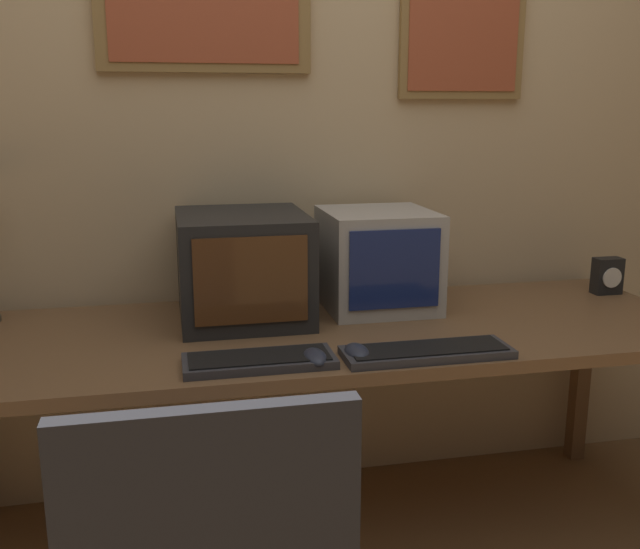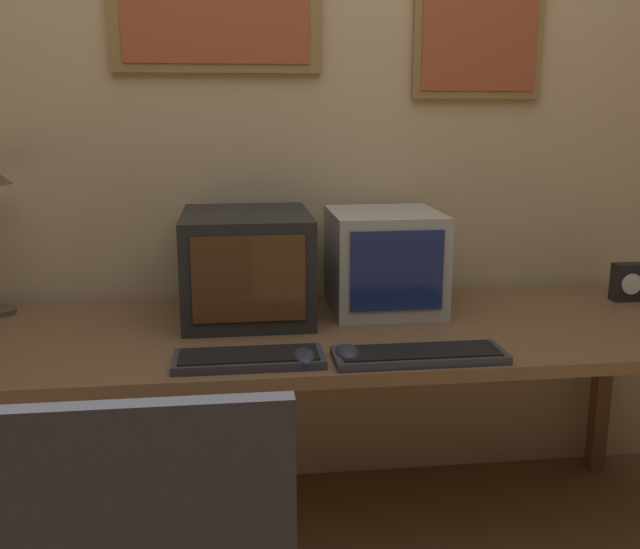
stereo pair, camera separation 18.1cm
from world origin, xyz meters
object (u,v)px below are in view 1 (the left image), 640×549
object	(u,v)px
keyboard_main	(259,361)
keyboard_side	(427,352)
mouse_near_keyboard	(357,352)
monitor_left	(243,266)
desk_clock	(607,276)
monitor_right	(378,259)
mouse_far_corner	(315,357)

from	to	relation	value
keyboard_main	keyboard_side	distance (m)	0.44
keyboard_main	keyboard_side	bearing A→B (deg)	-3.49
keyboard_main	mouse_near_keyboard	distance (m)	0.26
monitor_left	desk_clock	world-z (taller)	monitor_left
keyboard_main	mouse_near_keyboard	xyz separation A→B (m)	(0.26, -0.01, 0.01)
monitor_left	mouse_near_keyboard	distance (m)	0.54
monitor_right	mouse_far_corner	world-z (taller)	monitor_right
mouse_near_keyboard	mouse_far_corner	size ratio (longest dim) A/B	0.97
monitor_right	mouse_near_keyboard	xyz separation A→B (m)	(-0.20, -0.48, -0.14)
keyboard_main	desk_clock	distance (m)	1.38
mouse_near_keyboard	mouse_far_corner	xyz separation A→B (m)	(-0.11, -0.01, -0.00)
mouse_near_keyboard	mouse_far_corner	world-z (taller)	mouse_near_keyboard
keyboard_side	monitor_right	bearing A→B (deg)	88.92
monitor_left	keyboard_side	size ratio (longest dim) A/B	1.00
mouse_far_corner	monitor_left	bearing A→B (deg)	105.77
monitor_right	keyboard_side	bearing A→B (deg)	-91.08
keyboard_side	desk_clock	distance (m)	0.98
keyboard_main	mouse_far_corner	distance (m)	0.14
keyboard_main	keyboard_side	world-z (taller)	same
monitor_left	mouse_far_corner	distance (m)	0.51
keyboard_side	desk_clock	world-z (taller)	desk_clock
monitor_left	keyboard_main	size ratio (longest dim) A/B	1.16
keyboard_main	keyboard_side	xyz separation A→B (m)	(0.44, -0.03, 0.00)
monitor_right	desk_clock	bearing A→B (deg)	-0.58
keyboard_side	mouse_far_corner	bearing A→B (deg)	179.58
monitor_right	mouse_far_corner	xyz separation A→B (m)	(-0.31, -0.49, -0.14)
keyboard_main	mouse_far_corner	xyz separation A→B (m)	(0.14, -0.02, 0.01)
monitor_left	monitor_right	bearing A→B (deg)	3.41
monitor_left	mouse_far_corner	size ratio (longest dim) A/B	3.94
keyboard_main	mouse_far_corner	bearing A→B (deg)	-10.01
keyboard_side	desk_clock	xyz separation A→B (m)	(0.85, 0.49, 0.05)
mouse_far_corner	desk_clock	xyz separation A→B (m)	(1.16, 0.48, 0.05)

